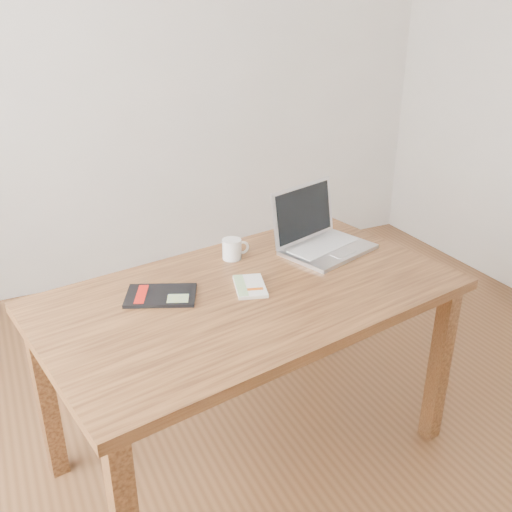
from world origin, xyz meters
name	(u,v)px	position (x,y,z in m)	size (l,w,h in m)	color
room	(293,128)	(-0.07, 0.00, 1.36)	(4.04, 4.04, 2.70)	brown
desk	(251,312)	(-0.13, 0.17, 0.66)	(1.60, 1.08, 0.75)	brown
white_guidebook	(250,286)	(-0.12, 0.19, 0.76)	(0.15, 0.19, 0.02)	beige
black_guidebook	(161,295)	(-0.43, 0.26, 0.76)	(0.29, 0.24, 0.01)	black
laptop	(319,236)	(0.29, 0.39, 0.80)	(0.43, 0.39, 0.25)	silver
coffee_mug	(233,249)	(-0.07, 0.45, 0.79)	(0.11, 0.08, 0.08)	white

